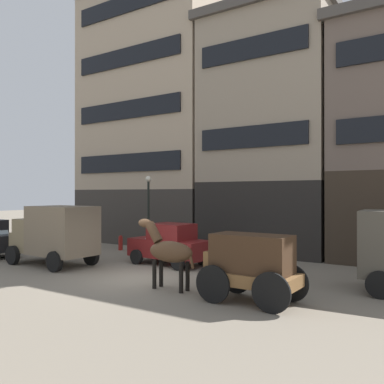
# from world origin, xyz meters

# --- Properties ---
(ground_plane) EXTENTS (120.00, 120.00, 0.00)m
(ground_plane) POSITION_xyz_m (0.00, 0.00, 0.00)
(ground_plane) COLOR slate
(building_far_left) EXTENTS (9.94, 6.47, 16.90)m
(building_far_left) POSITION_xyz_m (-6.87, 9.96, 8.49)
(building_far_left) COLOR #38332D
(building_far_left) RESTS_ON ground_plane
(building_center_left) EXTENTS (7.30, 6.47, 13.16)m
(building_center_left) POSITION_xyz_m (1.40, 9.96, 6.62)
(building_center_left) COLOR black
(building_center_left) RESTS_ON ground_plane
(cargo_wagon) EXTENTS (2.94, 1.57, 1.98)m
(cargo_wagon) POSITION_xyz_m (4.82, -0.73, 1.15)
(cargo_wagon) COLOR brown
(cargo_wagon) RESTS_ON ground_plane
(draft_horse) EXTENTS (2.35, 0.64, 2.30)m
(draft_horse) POSITION_xyz_m (1.87, -0.73, 1.27)
(draft_horse) COLOR #513823
(draft_horse) RESTS_ON ground_plane
(delivery_truck_near) EXTENTS (4.41, 2.26, 2.62)m
(delivery_truck_near) POSITION_xyz_m (-5.01, 0.12, 1.42)
(delivery_truck_near) COLOR #7A6B4C
(delivery_truck_near) RESTS_ON ground_plane
(sedan_light) EXTENTS (3.81, 2.09, 1.83)m
(sedan_light) POSITION_xyz_m (-0.79, 3.02, 0.91)
(sedan_light) COLOR maroon
(sedan_light) RESTS_ON ground_plane
(pedestrian_officer) EXTENTS (0.44, 0.44, 1.79)m
(pedestrian_officer) POSITION_xyz_m (-7.53, 4.70, 0.98)
(pedestrian_officer) COLOR #38332D
(pedestrian_officer) RESTS_ON ground_plane
(streetlamp_curbside) EXTENTS (0.32, 0.32, 4.12)m
(streetlamp_curbside) POSITION_xyz_m (-3.91, 5.36, 2.67)
(streetlamp_curbside) COLOR black
(streetlamp_curbside) RESTS_ON ground_plane
(fire_hydrant_curbside) EXTENTS (0.24, 0.24, 0.83)m
(fire_hydrant_curbside) POSITION_xyz_m (-5.80, 5.24, 0.43)
(fire_hydrant_curbside) COLOR maroon
(fire_hydrant_curbside) RESTS_ON ground_plane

